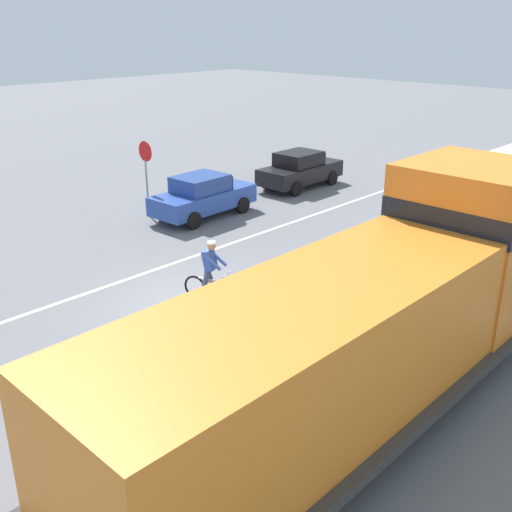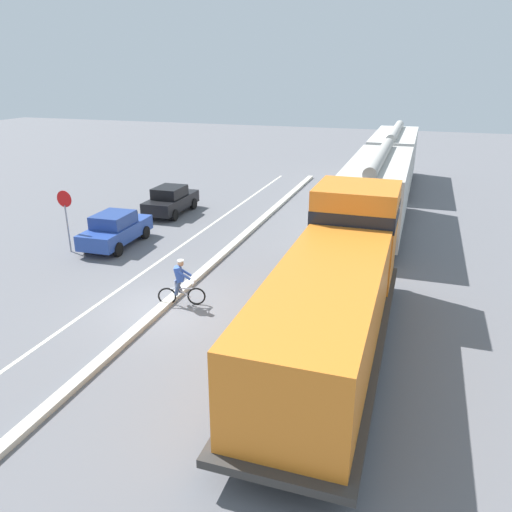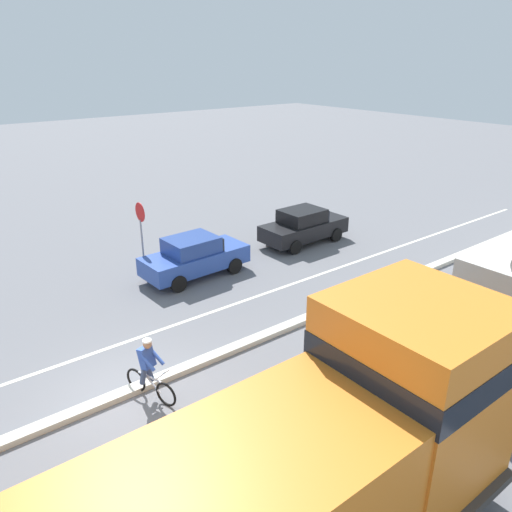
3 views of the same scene
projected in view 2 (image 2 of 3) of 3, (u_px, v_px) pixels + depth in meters
ground_plane at (164, 308)px, 17.71m from camera, size 120.00×120.00×0.00m
median_curb at (226, 251)px, 23.01m from camera, size 0.36×36.00×0.16m
lane_stripe at (179, 247)px, 23.75m from camera, size 0.14×36.00×0.01m
locomotive at (337, 290)px, 14.80m from camera, size 3.10×11.61×4.20m
hopper_car_lead at (377, 192)px, 25.51m from camera, size 2.90×10.60×4.18m
hopper_car_middle at (393, 157)px, 35.82m from camera, size 2.90×10.60×4.18m
parked_car_blue at (116, 229)px, 23.70m from camera, size 1.97×4.27×1.62m
parked_car_black at (171, 200)px, 29.01m from camera, size 1.89×4.23×1.62m
cyclist at (181, 284)px, 17.65m from camera, size 1.64×0.67×1.71m
stop_sign at (66, 209)px, 22.49m from camera, size 0.76×0.08×2.88m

